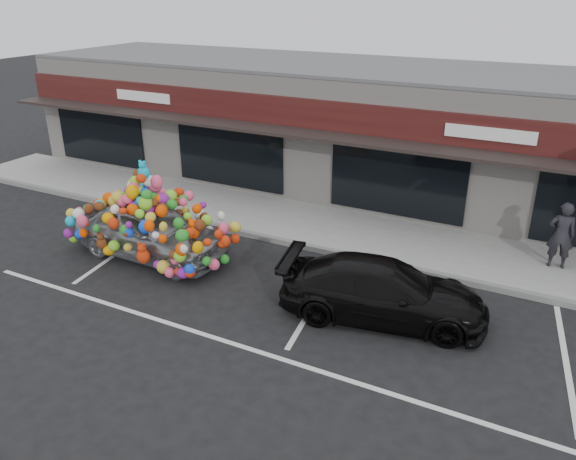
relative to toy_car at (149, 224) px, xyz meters
The scene contains 11 objects.
ground 2.39m from the toy_car, ahead, with size 90.00×90.00×0.00m, color black.
shop_building 8.62m from the toy_car, 75.12° to the left, with size 24.00×7.20×4.31m.
sidewalk 4.47m from the toy_car, 60.05° to the left, with size 26.00×3.00×0.15m, color gray.
kerb 3.29m from the toy_car, 46.43° to the left, with size 26.00×0.18×0.16m, color slate.
parking_stripe_left 1.38m from the toy_car, behind, with size 0.12×4.40×0.01m, color silver.
parking_stripe_mid 5.08m from the toy_car, ahead, with size 0.12×4.40×0.01m, color silver.
parking_stripe_right 10.43m from the toy_car, ahead, with size 0.12×4.40×0.01m, color silver.
lane_line 4.97m from the toy_car, 30.80° to the right, with size 14.00×0.12×0.01m, color silver.
toy_car is the anchor object (origin of this frame).
black_sedan 6.61m from the toy_car, ahead, with size 4.55×1.85×1.32m, color black.
pedestrian_a 10.69m from the toy_car, 22.27° to the left, with size 0.65×0.42×1.77m, color black.
Camera 1 is at (7.49, -10.41, 6.85)m, focal length 35.00 mm.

